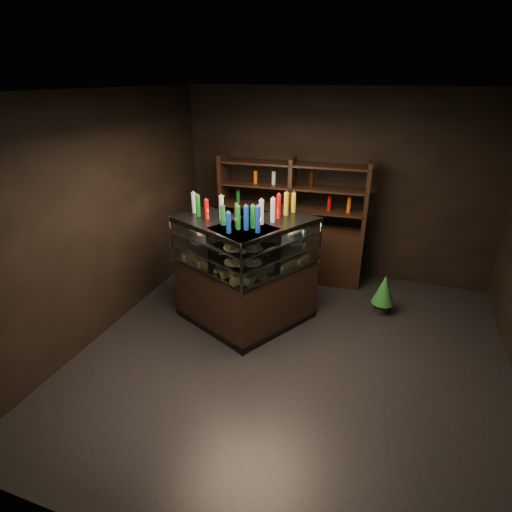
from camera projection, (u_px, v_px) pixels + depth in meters
The scene contains 7 objects.
ground at pixel (292, 354), 4.90m from camera, with size 5.00×5.00×0.00m, color black.
room_shell at pixel (299, 202), 4.10m from camera, with size 5.02×5.02×3.01m.
display_case at pixel (245, 292), 5.31m from camera, with size 1.91×1.52×1.49m.
food_display at pixel (245, 252), 5.06m from camera, with size 1.52×1.16×0.46m.
bottles_top at pixel (244, 211), 4.85m from camera, with size 1.35×1.02×0.30m.
potted_conifer at pixel (384, 289), 5.63m from camera, with size 0.31×0.31×0.67m.
back_shelving at pixel (290, 243), 6.59m from camera, with size 2.36×0.54×2.00m.
Camera 1 is at (0.88, -3.89, 3.13)m, focal length 28.00 mm.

